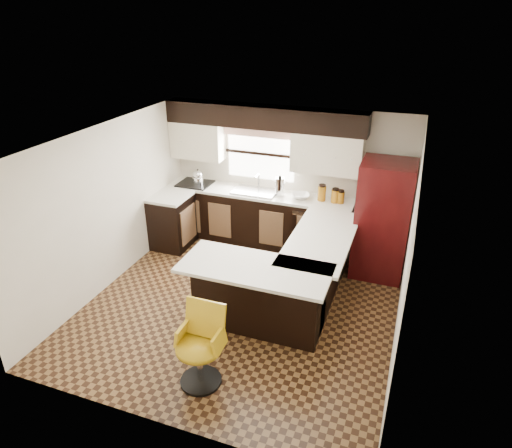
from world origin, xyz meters
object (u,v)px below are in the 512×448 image
at_px(peninsula_long, 316,267).
at_px(bar_chair, 199,348).
at_px(refrigerator, 383,220).
at_px(peninsula_return, 259,296).

xyz_separation_m(peninsula_long, bar_chair, (-0.80, -2.17, 0.03)).
distance_m(refrigerator, bar_chair, 3.52).
distance_m(peninsula_long, refrigerator, 1.31).
height_order(refrigerator, bar_chair, refrigerator).
height_order(peninsula_long, bar_chair, bar_chair).
height_order(peninsula_return, refrigerator, refrigerator).
relative_size(refrigerator, bar_chair, 1.90).
bearing_deg(bar_chair, peninsula_return, 77.19).
relative_size(peninsula_long, bar_chair, 2.03).
height_order(peninsula_return, bar_chair, bar_chair).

